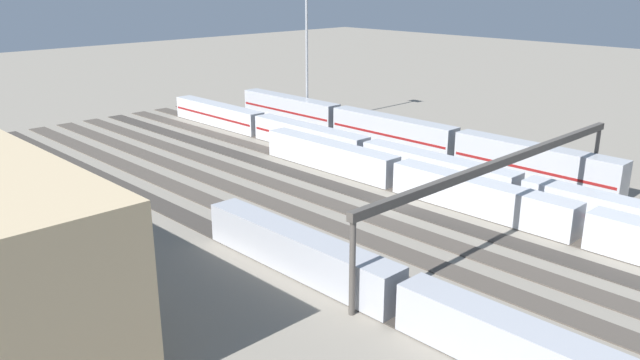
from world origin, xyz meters
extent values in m
plane|color=gray|center=(0.00, 0.00, 0.00)|extent=(400.00, 400.00, 0.00)
cube|color=#4C443D|center=(0.00, -20.00, 0.06)|extent=(140.00, 2.80, 0.12)
cube|color=#3D3833|center=(0.00, -15.00, 0.06)|extent=(140.00, 2.80, 0.12)
cube|color=#4C443D|center=(0.00, -10.00, 0.06)|extent=(140.00, 2.80, 0.12)
cube|color=#4C443D|center=(0.00, -5.00, 0.06)|extent=(140.00, 2.80, 0.12)
cube|color=#3D3833|center=(0.00, 0.00, 0.06)|extent=(140.00, 2.80, 0.12)
cube|color=#4C443D|center=(0.00, 5.00, 0.06)|extent=(140.00, 2.80, 0.12)
cube|color=#4C443D|center=(0.00, 10.00, 0.06)|extent=(140.00, 2.80, 0.12)
cube|color=#4C443D|center=(0.00, 15.00, 0.06)|extent=(140.00, 2.80, 0.12)
cube|color=#3D3833|center=(0.00, 20.00, 0.06)|extent=(140.00, 2.80, 0.12)
cube|color=#B7BABF|center=(-7.40, -20.00, 2.62)|extent=(23.00, 3.00, 5.00)
cube|color=maroon|center=(-7.40, -20.00, 2.16)|extent=(22.40, 3.06, 0.36)
cube|color=#B7BABF|center=(16.80, -20.00, 2.62)|extent=(23.00, 3.00, 5.00)
cube|color=maroon|center=(16.80, -20.00, 2.46)|extent=(22.40, 3.06, 0.36)
cube|color=#B7BABF|center=(41.00, -20.00, 2.62)|extent=(23.00, 3.00, 5.00)
cube|color=maroon|center=(41.00, -20.00, 2.67)|extent=(22.40, 3.06, 0.36)
cube|color=#A8AAB2|center=(-5.51, 20.00, 2.02)|extent=(23.00, 3.00, 3.80)
cube|color=silver|center=(-8.67, -5.00, 2.02)|extent=(23.00, 3.00, 3.80)
cube|color=silver|center=(15.53, -5.00, 2.02)|extent=(23.00, 3.00, 3.80)
cube|color=silver|center=(-23.22, -10.00, 2.02)|extent=(23.00, 3.00, 3.80)
cube|color=maroon|center=(-23.22, -10.00, 1.69)|extent=(22.40, 3.06, 0.36)
cube|color=silver|center=(0.98, -10.00, 2.02)|extent=(23.00, 3.00, 3.80)
cube|color=maroon|center=(0.98, -10.00, 1.64)|extent=(22.40, 3.06, 0.36)
cube|color=silver|center=(25.18, -10.00, 2.02)|extent=(23.00, 3.00, 3.80)
cube|color=maroon|center=(25.18, -10.00, 1.97)|extent=(22.40, 3.06, 0.36)
cube|color=silver|center=(49.38, -10.00, 2.02)|extent=(23.00, 3.00, 3.80)
cube|color=maroon|center=(49.38, -10.00, 1.98)|extent=(22.40, 3.06, 0.36)
cylinder|color=#9EA0A5|center=(39.15, -22.57, 14.54)|extent=(0.44, 0.44, 29.08)
cylinder|color=#4C4742|center=(-14.20, -22.10, 4.00)|extent=(0.50, 0.50, 8.00)
cylinder|color=#4C4742|center=(-14.20, 22.10, 4.00)|extent=(0.50, 0.50, 8.00)
cube|color=#4C4742|center=(-14.20, 0.00, 8.40)|extent=(0.70, 45.00, 0.80)
camera|label=1|loc=(-44.90, 55.26, 25.83)|focal=35.53mm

